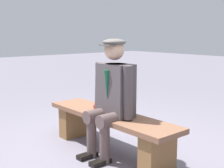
{
  "coord_description": "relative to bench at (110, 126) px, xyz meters",
  "views": [
    {
      "loc": [
        -2.63,
        2.2,
        1.37
      ],
      "look_at": [
        -0.04,
        0.0,
        0.81
      ],
      "focal_mm": 49.12,
      "sensor_mm": 36.0,
      "label": 1
    }
  ],
  "objects": [
    {
      "name": "rolled_magazine",
      "position": [
        0.2,
        -0.07,
        0.18
      ],
      "size": [
        0.24,
        0.16,
        0.06
      ],
      "primitive_type": "cylinder",
      "rotation": [
        0.0,
        1.57,
        0.46
      ],
      "color": "#B21E1E",
      "rests_on": "bench"
    },
    {
      "name": "ground_plane",
      "position": [
        0.0,
        0.0,
        -0.31
      ],
      "size": [
        30.0,
        30.0,
        0.0
      ],
      "primitive_type": "plane",
      "color": "slate"
    },
    {
      "name": "seated_man",
      "position": [
        -0.1,
        0.06,
        0.41
      ],
      "size": [
        0.59,
        0.55,
        1.32
      ],
      "color": "#4E4649",
      "rests_on": "ground"
    },
    {
      "name": "bench",
      "position": [
        0.0,
        0.0,
        0.0
      ],
      "size": [
        1.88,
        0.45,
        0.46
      ],
      "color": "brown",
      "rests_on": "ground"
    }
  ]
}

